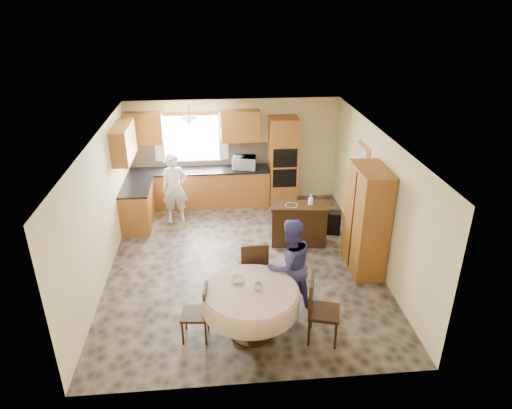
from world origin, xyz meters
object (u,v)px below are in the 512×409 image
at_px(chair_back, 254,267).
at_px(person_dining, 290,266).
at_px(cupboard, 367,220).
at_px(sideboard, 299,225).
at_px(person_sink, 175,189).
at_px(dining_table, 251,300).
at_px(chair_left, 199,310).
at_px(oven_tower, 283,161).
at_px(chair_right, 319,306).

bearing_deg(chair_back, person_dining, 148.54).
bearing_deg(chair_back, cupboard, -162.58).
height_order(sideboard, person_sink, person_sink).
distance_m(dining_table, chair_left, 0.77).
xyz_separation_m(oven_tower, person_dining, (-0.50, -4.11, -0.26)).
height_order(oven_tower, chair_back, oven_tower).
xyz_separation_m(sideboard, dining_table, (-1.20, -2.67, 0.23)).
bearing_deg(chair_back, chair_right, 126.49).
height_order(dining_table, chair_left, chair_left).
height_order(dining_table, chair_back, chair_back).
relative_size(oven_tower, dining_table, 1.48).
bearing_deg(person_sink, cupboard, -42.10).
height_order(dining_table, person_dining, person_dining).
distance_m(oven_tower, chair_left, 5.12).
bearing_deg(chair_left, sideboard, 148.62).
relative_size(oven_tower, chair_right, 2.04).
relative_size(oven_tower, chair_left, 2.33).
bearing_deg(person_dining, chair_left, 2.92).
bearing_deg(chair_back, oven_tower, -106.85).
xyz_separation_m(sideboard, cupboard, (1.04, -1.02, 0.59)).
bearing_deg(chair_right, chair_left, 100.64).
xyz_separation_m(dining_table, person_sink, (-1.36, 3.94, 0.15)).
bearing_deg(person_sink, sideboard, -35.96).
distance_m(chair_left, person_sink, 3.99).
bearing_deg(chair_left, cupboard, 123.63).
distance_m(chair_left, chair_back, 1.27).
height_order(oven_tower, sideboard, oven_tower).
xyz_separation_m(sideboard, person_dining, (-0.53, -2.06, 0.39)).
bearing_deg(person_dining, chair_right, 91.95).
xyz_separation_m(chair_back, chair_right, (0.85, -1.09, -0.03)).
distance_m(oven_tower, dining_table, 4.88).
relative_size(sideboard, chair_right, 1.11).
relative_size(oven_tower, person_sink, 1.35).
bearing_deg(person_sink, person_dining, -68.20).
bearing_deg(person_dining, oven_tower, -116.70).
relative_size(cupboard, chair_right, 1.92).
xyz_separation_m(oven_tower, person_sink, (-2.52, -0.78, -0.27)).
bearing_deg(sideboard, person_sink, 160.45).
bearing_deg(person_dining, chair_back, -49.70).
xyz_separation_m(oven_tower, chair_right, (-0.19, -4.89, -0.49)).
bearing_deg(chair_back, sideboard, -123.06).
height_order(sideboard, chair_back, chair_back).
bearing_deg(chair_left, chair_right, 89.21).
distance_m(chair_back, chair_right, 1.38).
relative_size(sideboard, chair_left, 1.26).
xyz_separation_m(chair_right, person_sink, (-2.34, 4.11, 0.21)).
bearing_deg(chair_left, person_sink, -166.33).
height_order(sideboard, dining_table, sideboard).
xyz_separation_m(oven_tower, chair_back, (-1.04, -3.80, -0.46)).
bearing_deg(cupboard, chair_right, -124.73).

